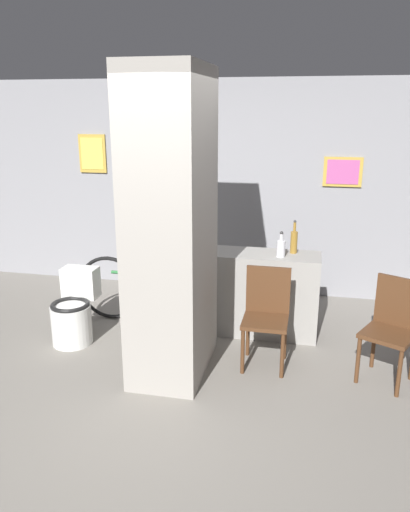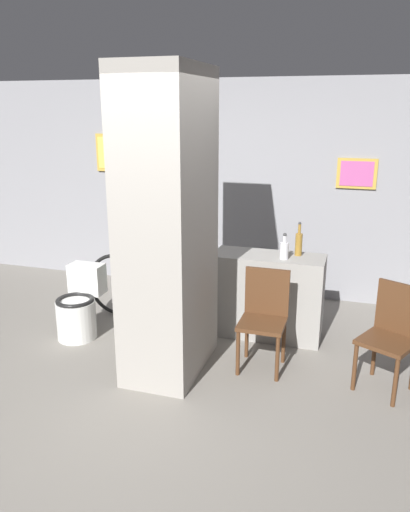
# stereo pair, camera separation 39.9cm
# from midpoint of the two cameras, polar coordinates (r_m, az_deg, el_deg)

# --- Properties ---
(ground_plane) EXTENTS (14.00, 14.00, 0.00)m
(ground_plane) POSITION_cam_midpoint_polar(r_m,az_deg,el_deg) (4.29, -4.02, -15.38)
(ground_plane) COLOR slate
(wall_back) EXTENTS (8.00, 0.09, 2.60)m
(wall_back) POSITION_cam_midpoint_polar(r_m,az_deg,el_deg) (6.23, 4.58, 7.68)
(wall_back) COLOR gray
(wall_back) RESTS_ON ground_plane
(pillar_center) EXTENTS (0.63, 0.99, 2.60)m
(pillar_center) POSITION_cam_midpoint_polar(r_m,az_deg,el_deg) (4.20, -1.53, 3.28)
(pillar_center) COLOR gray
(pillar_center) RESTS_ON ground_plane
(counter_shelf) EXTENTS (1.10, 0.44, 0.86)m
(counter_shelf) POSITION_cam_midpoint_polar(r_m,az_deg,el_deg) (5.15, 9.37, -4.52)
(counter_shelf) COLOR gray
(counter_shelf) RESTS_ON ground_plane
(toilet) EXTENTS (0.40, 0.56, 0.71)m
(toilet) POSITION_cam_midpoint_polar(r_m,az_deg,el_deg) (5.23, -12.10, -5.86)
(toilet) COLOR silver
(toilet) RESTS_ON ground_plane
(chair_near_pillar) EXTENTS (0.40, 0.40, 0.89)m
(chair_near_pillar) POSITION_cam_midpoint_polar(r_m,az_deg,el_deg) (4.53, 9.29, -6.67)
(chair_near_pillar) COLOR #4C2D19
(chair_near_pillar) RESTS_ON ground_plane
(chair_by_doorway) EXTENTS (0.54, 0.54, 0.89)m
(chair_by_doorway) POSITION_cam_midpoint_polar(r_m,az_deg,el_deg) (4.48, 23.01, -8.12)
(chair_by_doorway) COLOR #4C2D19
(chair_by_doorway) RESTS_ON ground_plane
(bicycle) EXTENTS (1.64, 0.42, 0.78)m
(bicycle) POSITION_cam_midpoint_polar(r_m,az_deg,el_deg) (5.45, -3.64, -3.72)
(bicycle) COLOR black
(bicycle) RESTS_ON ground_plane
(bottle_tall) EXTENTS (0.07, 0.07, 0.34)m
(bottle_tall) POSITION_cam_midpoint_polar(r_m,az_deg,el_deg) (5.03, 12.91, 1.42)
(bottle_tall) COLOR olive
(bottle_tall) RESTS_ON counter_shelf
(bottle_short) EXTENTS (0.08, 0.08, 0.26)m
(bottle_short) POSITION_cam_midpoint_polar(r_m,az_deg,el_deg) (4.89, 11.36, 0.70)
(bottle_short) COLOR silver
(bottle_short) RESTS_ON counter_shelf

